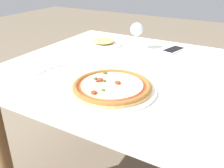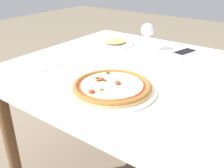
{
  "view_description": "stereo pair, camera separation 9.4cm",
  "coord_description": "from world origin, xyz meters",
  "px_view_note": "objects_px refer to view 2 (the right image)",
  "views": [
    {
      "loc": [
        0.43,
        -0.98,
        1.15
      ],
      "look_at": [
        0.01,
        -0.24,
        0.75
      ],
      "focal_mm": 40.0,
      "sensor_mm": 36.0,
      "label": 1
    },
    {
      "loc": [
        0.51,
        -0.93,
        1.15
      ],
      "look_at": [
        0.01,
        -0.24,
        0.75
      ],
      "focal_mm": 40.0,
      "sensor_mm": 36.0,
      "label": 2
    }
  ],
  "objects_px": {
    "fork": "(55,67)",
    "side_plate": "(115,42)",
    "wine_glass_far_left": "(147,31)",
    "dining_table": "(141,87)",
    "cell_phone": "(185,52)",
    "pizza_plate": "(112,87)"
  },
  "relations": [
    {
      "from": "fork",
      "to": "side_plate",
      "type": "relative_size",
      "value": 0.76
    },
    {
      "from": "side_plate",
      "to": "dining_table",
      "type": "bearing_deg",
      "value": -37.85
    },
    {
      "from": "dining_table",
      "to": "wine_glass_far_left",
      "type": "height_order",
      "value": "wine_glass_far_left"
    },
    {
      "from": "cell_phone",
      "to": "pizza_plate",
      "type": "bearing_deg",
      "value": -95.24
    },
    {
      "from": "fork",
      "to": "cell_phone",
      "type": "relative_size",
      "value": 1.08
    },
    {
      "from": "fork",
      "to": "side_plate",
      "type": "distance_m",
      "value": 0.47
    },
    {
      "from": "dining_table",
      "to": "pizza_plate",
      "type": "relative_size",
      "value": 3.59
    },
    {
      "from": "wine_glass_far_left",
      "to": "pizza_plate",
      "type": "bearing_deg",
      "value": -74.94
    },
    {
      "from": "cell_phone",
      "to": "wine_glass_far_left",
      "type": "bearing_deg",
      "value": -157.87
    },
    {
      "from": "cell_phone",
      "to": "fork",
      "type": "bearing_deg",
      "value": -126.52
    },
    {
      "from": "pizza_plate",
      "to": "side_plate",
      "type": "distance_m",
      "value": 0.62
    },
    {
      "from": "pizza_plate",
      "to": "wine_glass_far_left",
      "type": "height_order",
      "value": "wine_glass_far_left"
    },
    {
      "from": "wine_glass_far_left",
      "to": "cell_phone",
      "type": "relative_size",
      "value": 0.97
    },
    {
      "from": "dining_table",
      "to": "fork",
      "type": "height_order",
      "value": "fork"
    },
    {
      "from": "fork",
      "to": "side_plate",
      "type": "bearing_deg",
      "value": 88.78
    },
    {
      "from": "wine_glass_far_left",
      "to": "dining_table",
      "type": "bearing_deg",
      "value": -64.81
    },
    {
      "from": "side_plate",
      "to": "fork",
      "type": "bearing_deg",
      "value": -91.22
    },
    {
      "from": "dining_table",
      "to": "wine_glass_far_left",
      "type": "relative_size",
      "value": 8.06
    },
    {
      "from": "pizza_plate",
      "to": "wine_glass_far_left",
      "type": "distance_m",
      "value": 0.55
    },
    {
      "from": "dining_table",
      "to": "wine_glass_far_left",
      "type": "bearing_deg",
      "value": 115.19
    },
    {
      "from": "pizza_plate",
      "to": "fork",
      "type": "xyz_separation_m",
      "value": [
        -0.36,
        0.04,
        -0.01
      ]
    },
    {
      "from": "wine_glass_far_left",
      "to": "fork",
      "type": "bearing_deg",
      "value": -114.6
    }
  ]
}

